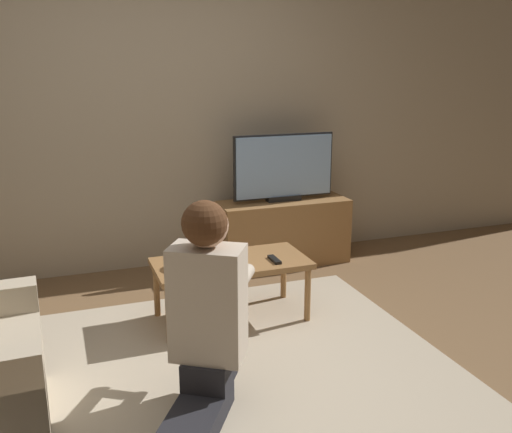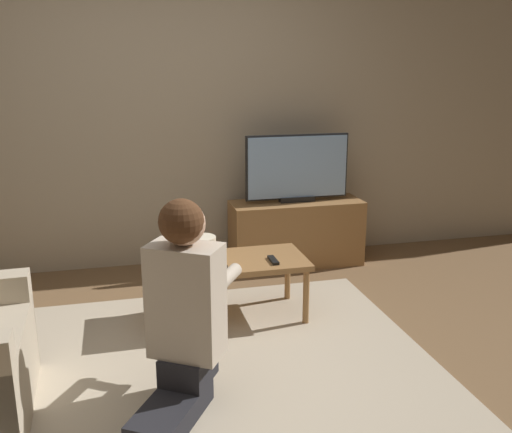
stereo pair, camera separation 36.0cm
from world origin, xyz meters
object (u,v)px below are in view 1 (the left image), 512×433
tv (284,167)px  table_lamp (203,249)px  coffee_table (231,267)px  person_kneeling (206,308)px

tv → table_lamp: size_ratio=4.69×
tv → coffee_table: tv is taller
tv → coffee_table: (-0.73, -0.91, -0.45)m
tv → table_lamp: bearing=-135.0°
tv → person_kneeling: tv is taller
coffee_table → table_lamp: 0.23m
tv → person_kneeling: bearing=-122.1°
tv → table_lamp: (-0.92, -0.91, -0.30)m
tv → table_lamp: 1.33m
coffee_table → table_lamp: size_ratio=5.41×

